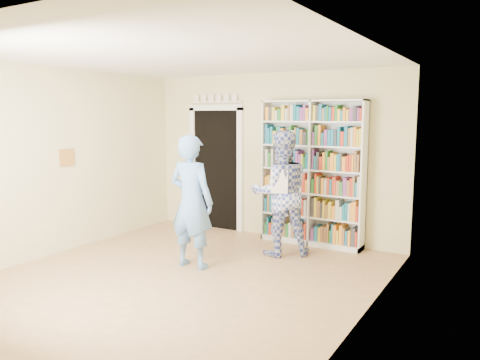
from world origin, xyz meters
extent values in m
plane|color=#9C754B|center=(0.00, 0.00, 0.00)|extent=(5.00, 5.00, 0.00)
plane|color=white|center=(0.00, 0.00, 2.70)|extent=(5.00, 5.00, 0.00)
plane|color=beige|center=(0.00, 2.50, 1.35)|extent=(4.50, 0.00, 4.50)
plane|color=beige|center=(-2.25, 0.00, 1.35)|extent=(0.00, 5.00, 5.00)
plane|color=beige|center=(2.25, 0.00, 1.35)|extent=(0.00, 5.00, 5.00)
cube|color=white|center=(0.78, 2.34, 1.12)|extent=(1.63, 0.31, 2.25)
cube|color=white|center=(0.78, 2.34, 1.12)|extent=(0.03, 0.31, 2.25)
cube|color=black|center=(-1.10, 2.48, 1.05)|extent=(0.90, 0.03, 2.10)
cube|color=white|center=(-1.60, 2.47, 1.05)|extent=(0.10, 0.06, 2.20)
cube|color=white|center=(-0.60, 2.47, 1.05)|extent=(0.10, 0.06, 2.20)
cube|color=white|center=(-1.10, 2.47, 2.15)|extent=(1.10, 0.06, 0.10)
cube|color=white|center=(-1.10, 2.46, 2.25)|extent=(1.10, 0.08, 0.02)
cube|color=brown|center=(-2.23, 0.20, 1.40)|extent=(0.03, 0.25, 0.25)
imported|color=#5E8ED1|center=(-0.17, 0.48, 0.89)|extent=(0.65, 0.43, 1.77)
imported|color=#3444A1|center=(0.60, 1.59, 0.90)|extent=(1.11, 1.08, 1.81)
cube|color=white|center=(0.70, 1.33, 1.11)|extent=(0.21, 0.11, 0.33)
camera|label=1|loc=(3.48, -4.41, 2.02)|focal=35.00mm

